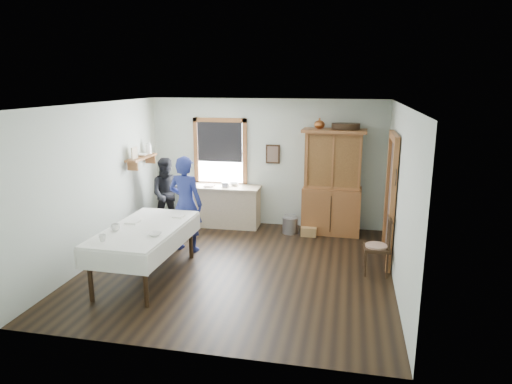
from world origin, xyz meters
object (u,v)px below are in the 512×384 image
work_counter (225,206)px  woman_blue (186,207)px  china_hutch (332,182)px  dining_table (146,252)px  spindle_chair (377,245)px  wicker_basket (309,231)px  figure_dark (168,197)px  pail (290,225)px

work_counter → woman_blue: 1.62m
china_hutch → dining_table: 4.00m
dining_table → woman_blue: bearing=80.5°
dining_table → woman_blue: woman_blue is taller
spindle_chair → wicker_basket: 2.09m
spindle_chair → figure_dark: 4.43m
china_hutch → wicker_basket: 1.10m
work_counter → wicker_basket: (1.84, -0.30, -0.35)m
spindle_chair → woman_blue: (-3.37, 0.39, 0.33)m
spindle_chair → figure_dark: bearing=157.4°
pail → figure_dark: (-2.54, -0.23, 0.54)m
dining_table → figure_dark: (-0.59, 2.38, 0.28)m
work_counter → dining_table: size_ratio=0.73×
wicker_basket → pail: bearing=167.5°
dining_table → woman_blue: 1.36m
work_counter → woman_blue: bearing=-101.4°
wicker_basket → woman_blue: woman_blue is taller
pail → spindle_chair: bearing=-46.6°
work_counter → dining_table: 2.87m
china_hutch → spindle_chair: bearing=-65.3°
pail → work_counter: bearing=171.8°
work_counter → spindle_chair: bearing=-32.9°
work_counter → dining_table: work_counter is taller
pail → wicker_basket: pail is taller
china_hutch → pail: size_ratio=6.42×
china_hutch → spindle_chair: size_ratio=2.21×
china_hutch → figure_dark: size_ratio=1.52×
pail → figure_dark: bearing=-174.8°
dining_table → wicker_basket: (2.35, 2.53, -0.33)m
china_hutch → figure_dark: bearing=-171.0°
china_hutch → figure_dark: (-3.36, -0.43, -0.36)m
spindle_chair → pail: size_ratio=2.91×
dining_table → spindle_chair: bearing=14.0°
pail → woman_blue: woman_blue is taller
spindle_chair → figure_dark: figure_dark is taller
dining_table → pail: dining_table is taller
work_counter → figure_dark: figure_dark is taller
work_counter → spindle_chair: (3.08, -1.94, 0.04)m
work_counter → china_hutch: (2.27, -0.02, 0.63)m
wicker_basket → woman_blue: size_ratio=0.19×
work_counter → pail: size_ratio=4.61×
china_hutch → woman_blue: china_hutch is taller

